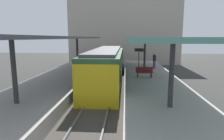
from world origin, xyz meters
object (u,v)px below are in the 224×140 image
Objects in this scene: commuter_train at (108,64)px; platform_sign at (139,54)px; platform_bench at (144,72)px; passenger_near_bench at (154,61)px.

commuter_train is 3.45m from platform_sign.
commuter_train is 7.17× the size of platform_sign.
platform_bench is 0.63× the size of platform_sign.
platform_bench is 4.03m from platform_sign.
passenger_near_bench is (4.79, 2.46, 0.12)m from commuter_train.
platform_sign is at bearing -147.90° from passenger_near_bench.
platform_bench is at bearing -37.64° from commuter_train.
passenger_near_bench reaches higher than platform_bench.
commuter_train is at bearing 142.36° from platform_bench.
platform_bench is 5.21m from passenger_near_bench.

